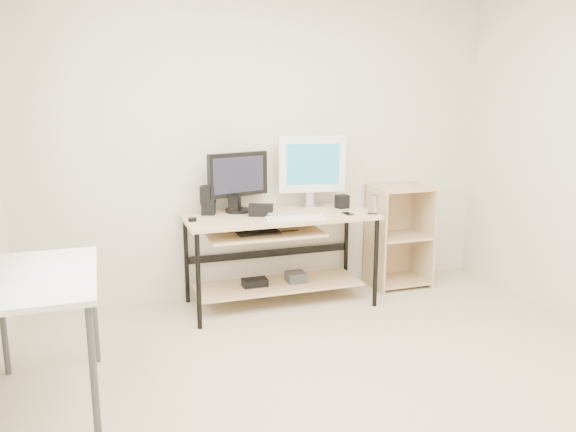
% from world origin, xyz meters
% --- Properties ---
extents(room, '(4.01, 4.01, 2.62)m').
position_xyz_m(room, '(-0.14, 0.04, 1.32)').
color(room, beige).
rests_on(room, ground).
extents(desk, '(1.50, 0.65, 0.75)m').
position_xyz_m(desk, '(-0.03, 1.66, 0.54)').
color(desk, '#D7B988').
rests_on(desk, ground).
extents(side_table, '(0.60, 1.00, 0.75)m').
position_xyz_m(side_table, '(-1.68, 0.60, 0.67)').
color(side_table, white).
rests_on(side_table, ground).
extents(shelf_unit, '(0.50, 0.40, 0.90)m').
position_xyz_m(shelf_unit, '(1.15, 1.82, 0.45)').
color(shelf_unit, '#D3B383').
rests_on(shelf_unit, ground).
extents(black_monitor, '(0.51, 0.22, 0.48)m').
position_xyz_m(black_monitor, '(-0.29, 1.85, 1.02)').
color(black_monitor, black).
rests_on(black_monitor, desk).
extents(white_imac, '(0.56, 0.18, 0.60)m').
position_xyz_m(white_imac, '(0.34, 1.86, 1.10)').
color(white_imac, silver).
rests_on(white_imac, desk).
extents(keyboard, '(0.46, 0.19, 0.02)m').
position_xyz_m(keyboard, '(0.06, 1.47, 0.76)').
color(keyboard, white).
rests_on(keyboard, desk).
extents(mouse, '(0.09, 0.13, 0.04)m').
position_xyz_m(mouse, '(-0.10, 1.62, 0.77)').
color(mouse, '#AEAEB3').
rests_on(mouse, desk).
extents(center_speaker, '(0.20, 0.15, 0.09)m').
position_xyz_m(center_speaker, '(-0.16, 1.64, 0.80)').
color(center_speaker, black).
rests_on(center_speaker, desk).
extents(speaker_left, '(0.14, 0.14, 0.23)m').
position_xyz_m(speaker_left, '(-0.54, 1.83, 0.87)').
color(speaker_left, black).
rests_on(speaker_left, desk).
extents(speaker_right, '(0.11, 0.11, 0.11)m').
position_xyz_m(speaker_right, '(0.57, 1.73, 0.81)').
color(speaker_right, black).
rests_on(speaker_right, desk).
extents(audio_controller, '(0.09, 0.07, 0.15)m').
position_xyz_m(audio_controller, '(-0.34, 1.80, 0.83)').
color(audio_controller, black).
rests_on(audio_controller, desk).
extents(volume_puck, '(0.08, 0.08, 0.03)m').
position_xyz_m(volume_puck, '(-0.70, 1.63, 0.76)').
color(volume_puck, black).
rests_on(volume_puck, desk).
extents(smartphone, '(0.06, 0.11, 0.01)m').
position_xyz_m(smartphone, '(0.51, 1.49, 0.75)').
color(smartphone, black).
rests_on(smartphone, desk).
extents(coaster, '(0.12, 0.12, 0.01)m').
position_xyz_m(coaster, '(0.69, 1.42, 0.75)').
color(coaster, olive).
rests_on(coaster, desk).
extents(drinking_glass, '(0.09, 0.09, 0.15)m').
position_xyz_m(drinking_glass, '(0.69, 1.42, 0.83)').
color(drinking_glass, white).
rests_on(drinking_glass, coaster).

